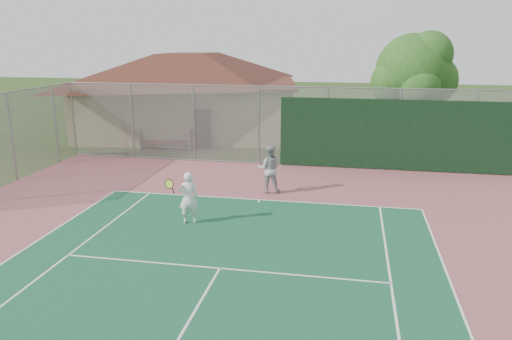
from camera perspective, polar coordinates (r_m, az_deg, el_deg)
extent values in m
cylinder|color=gray|center=(25.44, -20.15, 5.43)|extent=(0.08, 0.08, 3.50)
cylinder|color=gray|center=(24.04, -13.96, 5.40)|extent=(0.08, 0.08, 3.50)
cylinder|color=gray|center=(22.96, -7.11, 5.29)|extent=(0.08, 0.08, 3.50)
cylinder|color=gray|center=(22.23, 0.30, 5.09)|extent=(0.08, 0.08, 3.50)
cylinder|color=gray|center=(21.88, 8.07, 4.78)|extent=(0.08, 0.08, 3.50)
cylinder|color=gray|center=(21.95, 15.94, 4.38)|extent=(0.08, 0.08, 3.50)
cylinder|color=gray|center=(22.42, 23.60, 3.92)|extent=(0.08, 0.08, 3.50)
cylinder|color=gray|center=(21.83, 2.93, 9.52)|extent=(20.00, 0.05, 0.05)
cylinder|color=gray|center=(22.42, 2.81, 0.71)|extent=(20.00, 0.05, 0.05)
cube|color=#999EA0|center=(22.07, 2.87, 5.00)|extent=(20.00, 0.02, 3.50)
cube|color=black|center=(21.94, 15.91, 3.85)|extent=(10.00, 0.04, 3.00)
cylinder|color=gray|center=(24.18, -21.94, 4.81)|extent=(0.08, 0.08, 3.50)
cylinder|color=gray|center=(21.76, -26.13, 3.34)|extent=(0.08, 0.08, 3.50)
cube|color=#999EA0|center=(21.76, -26.13, 3.34)|extent=(0.02, 9.00, 3.50)
cube|color=tan|center=(29.75, -7.57, 6.91)|extent=(12.83, 9.66, 2.92)
cube|color=brown|center=(29.58, -7.68, 9.80)|extent=(13.40, 10.22, 0.18)
pyramid|color=brown|center=(29.48, -7.79, 13.10)|extent=(14.12, 10.62, 1.75)
cube|color=black|center=(25.54, -6.13, 4.64)|extent=(0.88, 0.06, 2.04)
cube|color=maroon|center=(26.01, -10.12, 3.13)|extent=(2.85, 0.34, 0.05)
cube|color=#B2B5BA|center=(25.84, -10.29, 2.61)|extent=(2.85, 0.31, 0.04)
cube|color=maroon|center=(26.43, -9.76, 4.07)|extent=(2.85, 0.34, 0.05)
cube|color=#B2B5BA|center=(26.25, -9.92, 3.56)|extent=(2.85, 0.31, 0.04)
cube|color=maroon|center=(26.85, -9.40, 4.97)|extent=(2.85, 0.34, 0.05)
cube|color=#B2B5BA|center=(26.66, -9.56, 4.48)|extent=(2.85, 0.31, 0.04)
cube|color=#B2B5BA|center=(26.95, -12.40, 3.83)|extent=(0.10, 1.71, 1.04)
cube|color=#B2B5BA|center=(26.02, -6.99, 3.68)|extent=(0.10, 1.71, 1.04)
cylinder|color=#342213|center=(25.97, 17.04, 5.42)|extent=(0.40, 0.40, 3.10)
sphere|color=#255219|center=(25.71, 17.46, 10.78)|extent=(3.55, 3.55, 3.55)
sphere|color=#255219|center=(26.19, 19.50, 9.71)|extent=(2.44, 2.44, 2.44)
sphere|color=#255219|center=(25.23, 15.45, 9.60)|extent=(2.22, 2.22, 2.22)
sphere|color=#255219|center=(24.80, 18.10, 9.06)|extent=(1.99, 1.99, 1.99)
sphere|color=#255219|center=(26.57, 16.50, 10.49)|extent=(2.22, 2.22, 2.22)
sphere|color=#255219|center=(25.53, 19.17, 12.37)|extent=(2.22, 2.22, 2.22)
imported|color=white|center=(15.35, -7.71, -3.22)|extent=(0.67, 0.53, 1.62)
imported|color=#9DA0A1|center=(18.23, 1.50, 0.09)|extent=(0.95, 0.79, 1.77)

